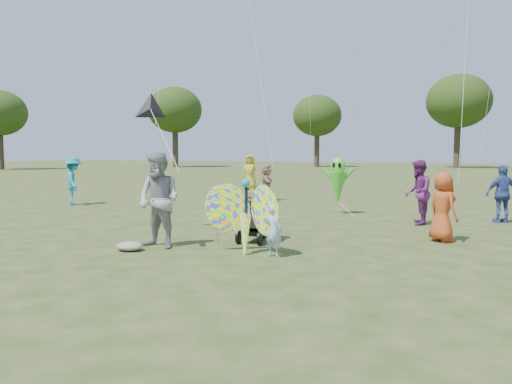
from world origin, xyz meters
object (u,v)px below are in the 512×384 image
(crowd_c, at_px, (503,194))
(crowd_d, at_px, (267,183))
(crowd_a, at_px, (443,207))
(child_girl, at_px, (274,231))
(alien_kite, at_px, (338,182))
(crowd_e, at_px, (418,192))
(butterfly_kite, at_px, (246,218))
(crowd_i, at_px, (73,181))
(crowd_g, at_px, (250,172))
(jogging_stroller, at_px, (257,213))
(adult_man, at_px, (159,200))

(crowd_c, height_order, crowd_d, crowd_c)
(crowd_a, height_order, crowd_d, crowd_a)
(child_girl, height_order, alien_kite, alien_kite)
(crowd_a, bearing_deg, child_girl, 93.01)
(crowd_e, height_order, butterfly_kite, crowd_e)
(crowd_i, relative_size, alien_kite, 0.98)
(crowd_c, height_order, crowd_e, crowd_e)
(child_girl, relative_size, crowd_a, 0.65)
(crowd_a, bearing_deg, crowd_g, -3.50)
(crowd_e, bearing_deg, crowd_i, -95.97)
(child_girl, relative_size, crowd_e, 0.56)
(jogging_stroller, distance_m, butterfly_kite, 1.25)
(child_girl, relative_size, jogging_stroller, 0.88)
(jogging_stroller, bearing_deg, crowd_i, 148.89)
(crowd_i, height_order, alien_kite, alien_kite)
(crowd_i, xyz_separation_m, butterfly_kite, (9.21, -5.29, -0.18))
(crowd_a, xyz_separation_m, butterfly_kite, (-3.30, -2.78, -0.06))
(crowd_d, relative_size, crowd_e, 0.84)
(crowd_i, height_order, butterfly_kite, crowd_i)
(crowd_e, bearing_deg, alien_kite, -123.11)
(crowd_e, bearing_deg, crowd_c, 116.58)
(crowd_d, relative_size, alien_kite, 0.81)
(child_girl, xyz_separation_m, crowd_c, (4.02, 6.50, 0.30))
(crowd_c, distance_m, crowd_g, 13.29)
(crowd_d, relative_size, crowd_g, 0.80)
(crowd_c, bearing_deg, crowd_i, -22.28)
(crowd_d, relative_size, crowd_i, 0.83)
(jogging_stroller, xyz_separation_m, alien_kite, (0.42, 5.23, 0.36))
(crowd_d, xyz_separation_m, butterfly_kite, (3.43, -9.38, -0.03))
(adult_man, bearing_deg, butterfly_kite, 12.24)
(crowd_c, bearing_deg, crowd_e, 4.91)
(child_girl, height_order, butterfly_kite, butterfly_kite)
(crowd_e, bearing_deg, crowd_d, -130.46)
(crowd_a, bearing_deg, alien_kite, -2.59)
(child_girl, xyz_separation_m, jogging_stroller, (-0.89, 1.30, 0.14))
(crowd_e, xyz_separation_m, alien_kite, (-2.45, 1.30, 0.12))
(crowd_c, height_order, jogging_stroller, crowd_c)
(adult_man, xyz_separation_m, crowd_c, (6.41, 6.60, -0.17))
(crowd_e, distance_m, crowd_i, 11.78)
(crowd_c, distance_m, crowd_e, 2.41)
(child_girl, distance_m, crowd_d, 10.28)
(crowd_d, bearing_deg, crowd_a, -154.65)
(crowd_d, height_order, crowd_e, crowd_e)
(crowd_i, relative_size, jogging_stroller, 1.57)
(crowd_c, bearing_deg, crowd_g, -62.20)
(child_girl, relative_size, crowd_i, 0.56)
(crowd_d, bearing_deg, crowd_g, 10.54)
(crowd_d, height_order, crowd_g, crowd_g)
(crowd_e, xyz_separation_m, crowd_g, (-8.80, 8.94, 0.04))
(crowd_a, bearing_deg, butterfly_kite, 86.47)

